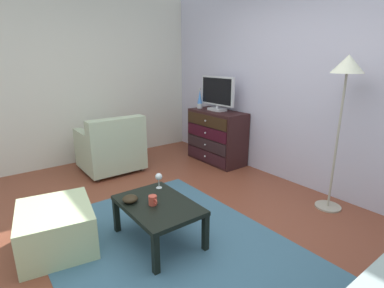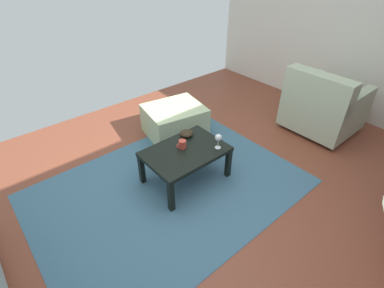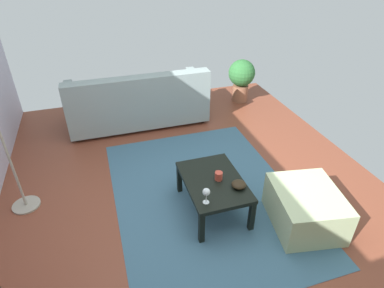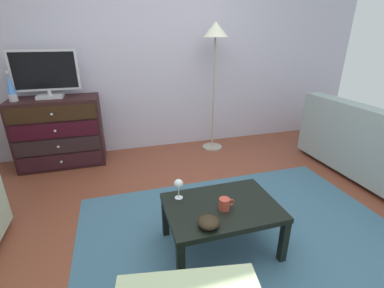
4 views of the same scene
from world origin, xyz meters
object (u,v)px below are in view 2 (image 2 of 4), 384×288
mug (182,144)px  bowl_decorative (187,133)px  coffee_table (185,154)px  ottoman (175,121)px  wine_glass (218,138)px  armchair (322,107)px

mug → bowl_decorative: size_ratio=0.81×
coffee_table → mug: size_ratio=7.06×
ottoman → wine_glass: bearing=79.6°
wine_glass → armchair: size_ratio=0.19×
wine_glass → mug: wine_glass is taller
armchair → coffee_table: bearing=-10.7°
wine_glass → armchair: (-1.68, 0.19, -0.15)m
mug → bowl_decorative: (-0.17, -0.14, -0.01)m
ottoman → coffee_table: bearing=59.9°
coffee_table → wine_glass: (-0.28, 0.18, 0.17)m
coffee_table → armchair: size_ratio=0.96×
coffee_table → mug: (-0.00, -0.05, 0.09)m
bowl_decorative → armchair: armchair is taller
mug → armchair: (-1.95, 0.42, -0.07)m
coffee_table → ottoman: bearing=-120.1°
wine_glass → mug: 0.36m
coffee_table → wine_glass: bearing=147.2°
bowl_decorative → armchair: (-1.78, 0.56, -0.06)m
mug → armchair: armchair is taller
mug → bowl_decorative: 0.22m
bowl_decorative → ottoman: size_ratio=0.20×
coffee_table → ottoman: size_ratio=1.15×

